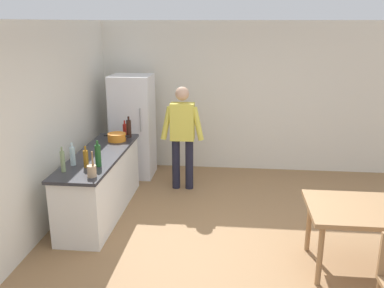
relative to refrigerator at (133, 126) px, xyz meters
name	(u,v)px	position (x,y,z in m)	size (l,w,h in m)	color
ground_plane	(241,248)	(1.90, -2.40, -0.90)	(14.00, 14.00, 0.00)	#936D47
wall_back	(242,97)	(1.90, 0.60, 0.45)	(6.40, 0.12, 2.70)	silver
wall_left	(34,132)	(-0.70, -2.20, 0.45)	(0.12, 5.60, 2.70)	silver
kitchen_counter	(101,184)	(-0.10, -1.60, -0.45)	(0.64, 2.20, 0.90)	white
refrigerator	(133,126)	(0.00, 0.00, 0.00)	(0.70, 0.67, 1.80)	white
person	(182,131)	(0.95, -0.55, 0.08)	(0.70, 0.22, 1.70)	#1E1E2D
dining_table	(373,215)	(3.30, -2.70, -0.23)	(1.40, 0.90, 0.75)	#9E754C
cooking_pot	(117,137)	(-0.03, -0.93, 0.06)	(0.40, 0.28, 0.12)	orange
utensil_jar	(92,170)	(0.11, -2.48, 0.08)	(0.11, 0.11, 0.32)	tan
bottle_vinegar_tall	(63,161)	(-0.30, -2.35, 0.14)	(0.06, 0.06, 0.32)	gray
bottle_sauce_red	(125,129)	(0.01, -0.57, 0.10)	(0.06, 0.06, 0.24)	#B22319
bottle_wine_dark	(129,128)	(0.11, -0.71, 0.15)	(0.08, 0.08, 0.34)	black
bottle_water_clear	(73,156)	(-0.27, -2.10, 0.13)	(0.07, 0.07, 0.30)	silver
bottle_oil_amber	(86,158)	(-0.08, -2.16, 0.12)	(0.06, 0.06, 0.28)	#996619
bottle_wine_green	(98,155)	(0.07, -2.11, 0.15)	(0.08, 0.08, 0.34)	#1E5123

